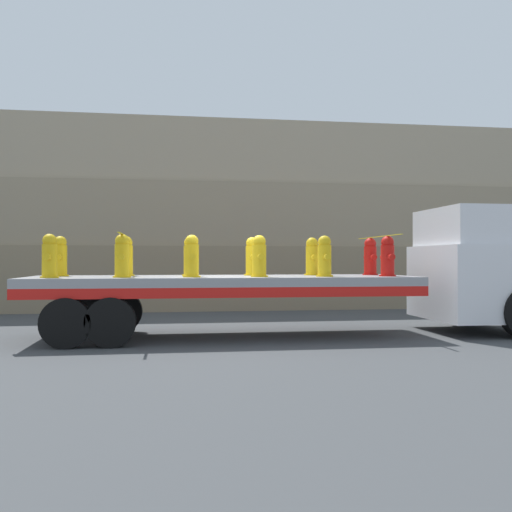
% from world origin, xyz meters
% --- Properties ---
extents(ground_plane, '(120.00, 120.00, 0.00)m').
position_xyz_m(ground_plane, '(0.00, 0.00, 0.00)').
color(ground_plane, '#3F4244').
extents(rock_cliff, '(60.00, 3.30, 6.29)m').
position_xyz_m(rock_cliff, '(0.00, 7.67, 3.14)').
color(rock_cliff, '#84755B').
rests_on(rock_cliff, ground_plane).
extents(truck_cab, '(2.31, 2.70, 2.82)m').
position_xyz_m(truck_cab, '(5.86, 0.00, 1.41)').
color(truck_cab, silver).
rests_on(truck_cab, ground_plane).
extents(flatbed_trailer, '(8.11, 2.54, 1.30)m').
position_xyz_m(flatbed_trailer, '(-0.57, 0.00, 1.04)').
color(flatbed_trailer, gray).
rests_on(flatbed_trailer, ground_plane).
extents(fire_hydrant_yellow_near_0, '(0.36, 0.56, 0.86)m').
position_xyz_m(fire_hydrant_yellow_near_0, '(-3.46, -0.54, 1.71)').
color(fire_hydrant_yellow_near_0, gold).
rests_on(fire_hydrant_yellow_near_0, flatbed_trailer).
extents(fire_hydrant_yellow_far_0, '(0.36, 0.56, 0.86)m').
position_xyz_m(fire_hydrant_yellow_far_0, '(-3.46, 0.54, 1.71)').
color(fire_hydrant_yellow_far_0, gold).
rests_on(fire_hydrant_yellow_far_0, flatbed_trailer).
extents(fire_hydrant_yellow_near_1, '(0.36, 0.56, 0.86)m').
position_xyz_m(fire_hydrant_yellow_near_1, '(-2.07, -0.54, 1.71)').
color(fire_hydrant_yellow_near_1, gold).
rests_on(fire_hydrant_yellow_near_1, flatbed_trailer).
extents(fire_hydrant_yellow_far_1, '(0.36, 0.56, 0.86)m').
position_xyz_m(fire_hydrant_yellow_far_1, '(-2.07, 0.54, 1.71)').
color(fire_hydrant_yellow_far_1, gold).
rests_on(fire_hydrant_yellow_far_1, flatbed_trailer).
extents(fire_hydrant_yellow_near_2, '(0.36, 0.56, 0.86)m').
position_xyz_m(fire_hydrant_yellow_near_2, '(-0.69, -0.54, 1.71)').
color(fire_hydrant_yellow_near_2, gold).
rests_on(fire_hydrant_yellow_near_2, flatbed_trailer).
extents(fire_hydrant_yellow_far_2, '(0.36, 0.56, 0.86)m').
position_xyz_m(fire_hydrant_yellow_far_2, '(-0.69, 0.54, 1.71)').
color(fire_hydrant_yellow_far_2, gold).
rests_on(fire_hydrant_yellow_far_2, flatbed_trailer).
extents(fire_hydrant_yellow_near_3, '(0.36, 0.56, 0.86)m').
position_xyz_m(fire_hydrant_yellow_near_3, '(0.69, -0.54, 1.71)').
color(fire_hydrant_yellow_near_3, gold).
rests_on(fire_hydrant_yellow_near_3, flatbed_trailer).
extents(fire_hydrant_yellow_far_3, '(0.36, 0.56, 0.86)m').
position_xyz_m(fire_hydrant_yellow_far_3, '(0.69, 0.54, 1.71)').
color(fire_hydrant_yellow_far_3, gold).
rests_on(fire_hydrant_yellow_far_3, flatbed_trailer).
extents(fire_hydrant_yellow_near_4, '(0.36, 0.56, 0.86)m').
position_xyz_m(fire_hydrant_yellow_near_4, '(2.07, -0.54, 1.71)').
color(fire_hydrant_yellow_near_4, gold).
rests_on(fire_hydrant_yellow_near_4, flatbed_trailer).
extents(fire_hydrant_yellow_far_4, '(0.36, 0.56, 0.86)m').
position_xyz_m(fire_hydrant_yellow_far_4, '(2.07, 0.54, 1.71)').
color(fire_hydrant_yellow_far_4, gold).
rests_on(fire_hydrant_yellow_far_4, flatbed_trailer).
extents(fire_hydrant_red_near_5, '(0.36, 0.56, 0.86)m').
position_xyz_m(fire_hydrant_red_near_5, '(3.46, -0.54, 1.71)').
color(fire_hydrant_red_near_5, red).
rests_on(fire_hydrant_red_near_5, flatbed_trailer).
extents(fire_hydrant_red_far_5, '(0.36, 0.56, 0.86)m').
position_xyz_m(fire_hydrant_red_far_5, '(3.46, 0.54, 1.71)').
color(fire_hydrant_red_far_5, red).
rests_on(fire_hydrant_red_far_5, flatbed_trailer).
extents(cargo_strap_rear, '(0.05, 2.63, 0.01)m').
position_xyz_m(cargo_strap_rear, '(-2.07, 0.00, 2.16)').
color(cargo_strap_rear, yellow).
rests_on(cargo_strap_rear, fire_hydrant_yellow_near_1).
extents(cargo_strap_middle, '(0.05, 2.63, 0.01)m').
position_xyz_m(cargo_strap_middle, '(3.46, 0.00, 2.16)').
color(cargo_strap_middle, yellow).
rests_on(cargo_strap_middle, fire_hydrant_red_near_5).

